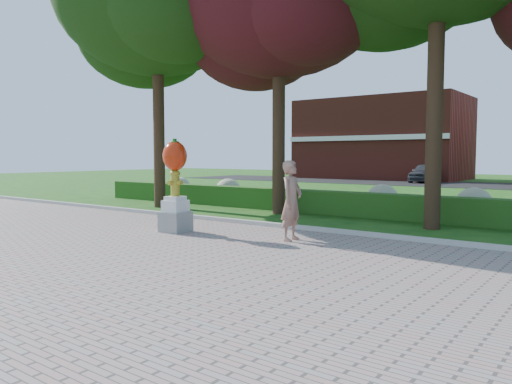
% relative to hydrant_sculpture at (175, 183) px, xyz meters
% --- Properties ---
extents(ground, '(100.00, 100.00, 0.00)m').
position_rel_hydrant_sculpture_xyz_m(ground, '(1.63, -0.68, -1.33)').
color(ground, '#144812').
rests_on(ground, ground).
extents(walkway, '(40.00, 14.00, 0.04)m').
position_rel_hydrant_sculpture_xyz_m(walkway, '(1.63, -4.68, -1.31)').
color(walkway, gray).
rests_on(walkway, ground).
extents(curb, '(40.00, 0.18, 0.15)m').
position_rel_hydrant_sculpture_xyz_m(curb, '(1.63, 2.32, -1.25)').
color(curb, '#ADADA5').
rests_on(curb, ground).
extents(lawn_hedge, '(24.00, 0.70, 0.80)m').
position_rel_hydrant_sculpture_xyz_m(lawn_hedge, '(1.63, 6.32, -0.93)').
color(lawn_hedge, '#143E11').
rests_on(lawn_hedge, ground).
extents(hydrangea_row, '(20.10, 1.10, 0.99)m').
position_rel_hydrant_sculpture_xyz_m(hydrangea_row, '(2.20, 7.32, -0.78)').
color(hydrangea_row, tan).
rests_on(hydrangea_row, ground).
extents(street, '(50.00, 8.00, 0.02)m').
position_rel_hydrant_sculpture_xyz_m(street, '(1.63, 27.32, -1.32)').
color(street, black).
rests_on(street, ground).
extents(building_left, '(14.00, 8.00, 7.00)m').
position_rel_hydrant_sculpture_xyz_m(building_left, '(-8.37, 33.32, 2.17)').
color(building_left, maroon).
rests_on(building_left, ground).
extents(tree_far_left, '(9.00, 7.68, 11.66)m').
position_rel_hydrant_sculpture_xyz_m(tree_far_left, '(-5.48, 4.41, 6.64)').
color(tree_far_left, black).
rests_on(tree_far_left, ground).
extents(tree_mid_left, '(8.25, 7.04, 10.69)m').
position_rel_hydrant_sculpture_xyz_m(tree_mid_left, '(-0.48, 5.40, 5.97)').
color(tree_mid_left, black).
rests_on(tree_mid_left, ground).
extents(hydrant_sculpture, '(0.71, 0.70, 2.43)m').
position_rel_hydrant_sculpture_xyz_m(hydrant_sculpture, '(0.00, 0.00, 0.00)').
color(hydrant_sculpture, gray).
rests_on(hydrant_sculpture, walkway).
extents(woman, '(0.50, 0.72, 1.88)m').
position_rel_hydrant_sculpture_xyz_m(woman, '(3.17, 0.69, -0.35)').
color(woman, '#9D6C5A').
rests_on(woman, walkway).
extents(parked_car, '(1.97, 4.38, 1.46)m').
position_rel_hydrant_sculpture_xyz_m(parked_car, '(-2.93, 28.75, -0.58)').
color(parked_car, '#43454B').
rests_on(parked_car, street).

